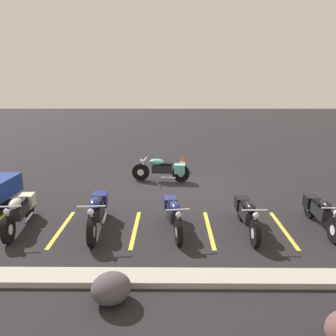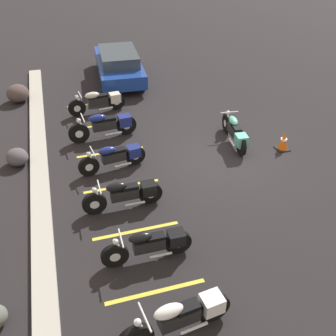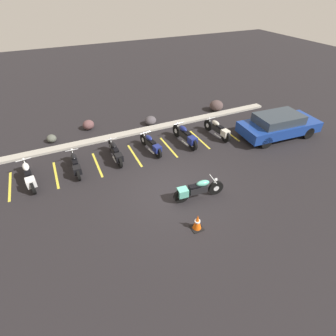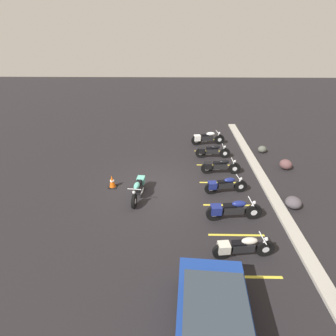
# 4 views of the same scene
# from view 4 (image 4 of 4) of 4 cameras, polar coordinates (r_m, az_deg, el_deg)

# --- Properties ---
(ground) EXTENTS (60.00, 60.00, 0.00)m
(ground) POSITION_cam_4_polar(r_m,az_deg,el_deg) (12.61, -2.74, -4.50)
(ground) COLOR black
(motorcycle_teal_featured) EXTENTS (2.11, 0.61, 0.83)m
(motorcycle_teal_featured) POSITION_cam_4_polar(r_m,az_deg,el_deg) (11.92, -6.48, -4.30)
(motorcycle_teal_featured) COLOR black
(motorcycle_teal_featured) RESTS_ON ground
(parked_bike_0) EXTENTS (0.67, 2.18, 0.86)m
(parked_bike_0) POSITION_cam_4_polar(r_m,az_deg,el_deg) (17.21, 8.35, 6.46)
(parked_bike_0) COLOR black
(parked_bike_0) RESTS_ON ground
(parked_bike_1) EXTENTS (0.57, 2.03, 0.80)m
(parked_bike_1) POSITION_cam_4_polar(r_m,az_deg,el_deg) (15.50, 9.37, 3.66)
(parked_bike_1) COLOR black
(parked_bike_1) RESTS_ON ground
(parked_bike_2) EXTENTS (0.58, 2.07, 0.81)m
(parked_bike_2) POSITION_cam_4_polar(r_m,az_deg,el_deg) (13.87, 11.02, 0.38)
(parked_bike_2) COLOR black
(parked_bike_2) RESTS_ON ground
(parked_bike_3) EXTENTS (0.64, 2.01, 0.79)m
(parked_bike_3) POSITION_cam_4_polar(r_m,az_deg,el_deg) (12.34, 12.10, -3.68)
(parked_bike_3) COLOR black
(parked_bike_3) RESTS_ON ground
(parked_bike_4) EXTENTS (0.64, 2.26, 0.89)m
(parked_bike_4) POSITION_cam_4_polar(r_m,az_deg,el_deg) (10.78, 13.66, -8.86)
(parked_bike_4) COLOR black
(parked_bike_4) RESTS_ON ground
(parked_bike_5) EXTENTS (0.62, 2.12, 0.83)m
(parked_bike_5) POSITION_cam_4_polar(r_m,az_deg,el_deg) (9.36, 15.59, -16.31)
(parked_bike_5) COLOR black
(parked_bike_5) RESTS_ON ground
(concrete_curb) EXTENTS (18.00, 0.50, 0.12)m
(concrete_curb) POSITION_cam_4_polar(r_m,az_deg,el_deg) (13.36, 21.02, -4.22)
(concrete_curb) COLOR #A8A399
(concrete_curb) RESTS_ON ground
(landscape_rock_0) EXTENTS (0.88, 0.86, 0.54)m
(landscape_rock_0) POSITION_cam_4_polar(r_m,az_deg,el_deg) (15.51, 24.25, 0.72)
(landscape_rock_0) COLOR brown
(landscape_rock_0) RESTS_ON ground
(landscape_rock_2) EXTENTS (0.89, 0.87, 0.51)m
(landscape_rock_2) POSITION_cam_4_polar(r_m,az_deg,el_deg) (12.45, 25.63, -6.79)
(landscape_rock_2) COLOR #49444A
(landscape_rock_2) RESTS_ON ground
(landscape_rock_3) EXTENTS (0.65, 0.66, 0.42)m
(landscape_rock_3) POSITION_cam_4_polar(r_m,az_deg,el_deg) (17.04, 19.82, 3.86)
(landscape_rock_3) COLOR #50544B
(landscape_rock_3) RESTS_ON ground
(traffic_cone) EXTENTS (0.40, 0.40, 0.64)m
(traffic_cone) POSITION_cam_4_polar(r_m,az_deg,el_deg) (12.84, -12.06, -2.91)
(traffic_cone) COLOR black
(traffic_cone) RESTS_ON ground
(stall_line_0) EXTENTS (0.10, 2.10, 0.00)m
(stall_line_0) POSITION_cam_4_polar(r_m,az_deg,el_deg) (18.20, 8.67, 6.16)
(stall_line_0) COLOR gold
(stall_line_0) RESTS_ON ground
(stall_line_1) EXTENTS (0.10, 2.10, 0.00)m
(stall_line_1) POSITION_cam_4_polar(r_m,az_deg,el_deg) (16.52, 9.40, 3.68)
(stall_line_1) COLOR gold
(stall_line_1) RESTS_ON ground
(stall_line_2) EXTENTS (0.10, 2.10, 0.00)m
(stall_line_2) POSITION_cam_4_polar(r_m,az_deg,el_deg) (14.89, 10.29, 0.64)
(stall_line_2) COLOR gold
(stall_line_2) RESTS_ON ground
(stall_line_3) EXTENTS (0.10, 2.10, 0.00)m
(stall_line_3) POSITION_cam_4_polar(r_m,az_deg,el_deg) (13.31, 11.40, -3.13)
(stall_line_3) COLOR gold
(stall_line_3) RESTS_ON ground
(stall_line_4) EXTENTS (0.10, 2.10, 0.00)m
(stall_line_4) POSITION_cam_4_polar(r_m,az_deg,el_deg) (11.81, 12.81, -7.88)
(stall_line_4) COLOR gold
(stall_line_4) RESTS_ON ground
(stall_line_5) EXTENTS (0.10, 2.10, 0.00)m
(stall_line_5) POSITION_cam_4_polar(r_m,az_deg,el_deg) (10.42, 14.66, -13.94)
(stall_line_5) COLOR gold
(stall_line_5) RESTS_ON ground
(stall_line_6) EXTENTS (0.10, 2.10, 0.00)m
(stall_line_6) POSITION_cam_4_polar(r_m,az_deg,el_deg) (9.20, 17.20, -21.71)
(stall_line_6) COLOR gold
(stall_line_6) RESTS_ON ground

